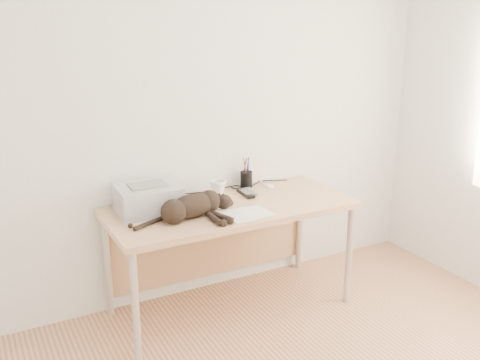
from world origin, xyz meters
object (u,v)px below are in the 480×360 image
desk (225,220)px  cat (191,208)px  printer (148,198)px  mug (218,188)px  mouse (270,185)px  pen_cup (246,179)px

desk → cat: size_ratio=2.35×
printer → cat: 0.30m
printer → cat: size_ratio=0.58×
printer → mug: size_ratio=3.50×
cat → mug: bearing=33.6°
cat → mouse: 0.81m
cat → mouse: size_ratio=6.27×
printer → mug: bearing=9.4°
mouse → pen_cup: bearing=177.6°
printer → pen_cup: bearing=11.3°
mug → mouse: size_ratio=1.03×
cat → pen_cup: 0.70m
printer → mouse: bearing=4.9°
printer → cat: printer is taller
desk → cat: bearing=-150.4°
cat → pen_cup: (0.59, 0.38, -0.01)m
printer → mug: printer is taller
cat → pen_cup: size_ratio=3.14×
desk → printer: size_ratio=4.09×
mug → mouse: bearing=-0.9°
desk → mug: mug is taller
mug → cat: bearing=-136.6°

